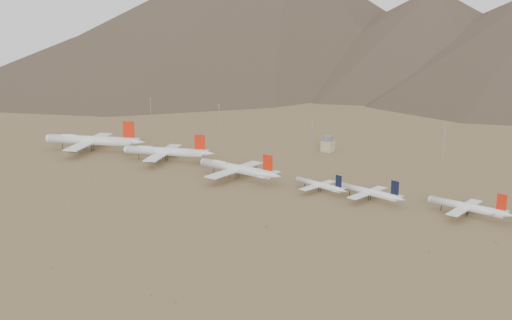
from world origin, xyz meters
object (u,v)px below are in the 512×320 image
Objects in this scene: control_tower at (328,145)px; widebody_centre at (165,151)px; narrowbody_a at (320,185)px; widebody_east at (236,169)px; narrowbody_b at (370,192)px; widebody_west at (91,140)px.

widebody_centre is at bearing -133.27° from control_tower.
widebody_east is at bearing -163.64° from narrowbody_a.
widebody_centre is 157.33m from narrowbody_b.
widebody_centre is (66.73, 6.39, -1.25)m from widebody_west.
control_tower is at bearing 27.30° from widebody_centre.
widebody_west reaches higher than widebody_centre.
narrowbody_a is (125.64, -7.37, -2.79)m from widebody_centre.
widebody_west reaches higher than control_tower.
widebody_centre is 125.89m from narrowbody_a.
narrowbody_b is at bearing 14.17° from narrowbody_a.
widebody_centre is at bearing -15.68° from widebody_west.
narrowbody_a reaches higher than control_tower.
widebody_centre reaches higher than control_tower.
widebody_centre is 1.49× the size of narrowbody_b.
control_tower is (14.90, 98.55, -1.26)m from widebody_east.
widebody_east reaches higher than narrowbody_b.
narrowbody_b is at bearing 6.50° from widebody_east.
widebody_east is 89.23m from narrowbody_b.
widebody_west is at bearing -147.73° from control_tower.
widebody_west is at bearing -167.00° from narrowbody_a.
narrowbody_b reaches higher than narrowbody_a.
narrowbody_a is (192.38, -0.98, -4.04)m from widebody_west.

